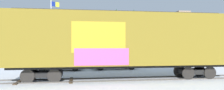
{
  "coord_description": "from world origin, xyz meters",
  "views": [
    {
      "loc": [
        -3.73,
        -15.8,
        2.41
      ],
      "look_at": [
        -1.09,
        0.87,
        2.49
      ],
      "focal_mm": 35.97,
      "sensor_mm": 36.0,
      "label": 1
    }
  ],
  "objects": [
    {
      "name": "parked_car_silver",
      "position": [
        0.05,
        7.07,
        0.81
      ],
      "size": [
        4.85,
        2.14,
        1.56
      ],
      "color": "#B7BABF",
      "rests_on": "ground_plane"
    },
    {
      "name": "ground_plane",
      "position": [
        0.0,
        0.0,
        0.0
      ],
      "size": [
        260.0,
        260.0,
        0.0
      ],
      "primitive_type": "plane",
      "color": "silver"
    },
    {
      "name": "parked_car_black",
      "position": [
        -5.39,
        6.9,
        0.87
      ],
      "size": [
        4.72,
        2.26,
        1.75
      ],
      "color": "black",
      "rests_on": "ground_plane"
    },
    {
      "name": "freight_car",
      "position": [
        -0.48,
        -0.0,
        2.82
      ],
      "size": [
        15.83,
        3.03,
        4.94
      ],
      "color": "olive",
      "rests_on": "ground_plane"
    },
    {
      "name": "flagpole",
      "position": [
        -6.85,
        13.88,
        5.09
      ],
      "size": [
        1.06,
        0.8,
        8.44
      ],
      "color": "silver",
      "rests_on": "ground_plane"
    },
    {
      "name": "hillside",
      "position": [
        0.07,
        67.91,
        5.69
      ],
      "size": [
        115.35,
        31.69,
        15.42
      ],
      "color": "slate",
      "rests_on": "ground_plane"
    },
    {
      "name": "track",
      "position": [
        -1.21,
        0.0,
        0.04
      ],
      "size": [
        60.01,
        2.63,
        0.08
      ],
      "color": "#4C4742",
      "rests_on": "ground_plane"
    }
  ]
}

